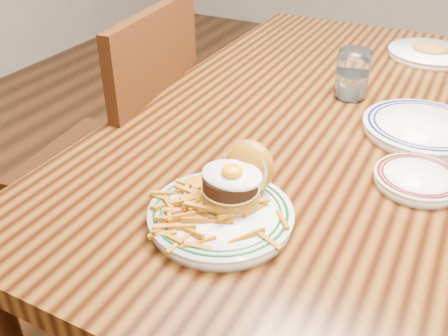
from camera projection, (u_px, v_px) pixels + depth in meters
The scene contains 8 objects.
floor at pixel (292, 314), 1.66m from camera, with size 6.00×6.00×0.00m, color black.
table at pixel (311, 141), 1.31m from camera, with size 0.85×1.60×0.75m.
chair_left at pixel (125, 154), 1.53m from camera, with size 0.50×0.50×0.97m.
main_plate at pixel (226, 202), 0.88m from camera, with size 0.26×0.27×0.12m.
side_plate at pixel (418, 179), 0.98m from camera, with size 0.17×0.18×0.03m.
rear_plate at pixel (423, 127), 1.15m from camera, with size 0.27×0.27×0.03m.
water_glass at pixel (352, 77), 1.30m from camera, with size 0.09×0.09×0.13m.
far_plate at pixel (430, 53), 1.58m from camera, with size 0.25×0.25×0.05m.
Camera 1 is at (0.32, -1.12, 1.31)m, focal length 40.00 mm.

